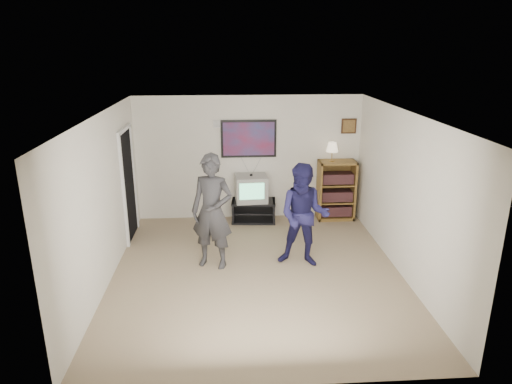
{
  "coord_description": "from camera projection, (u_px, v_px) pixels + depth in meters",
  "views": [
    {
      "loc": [
        -0.43,
        -6.41,
        3.45
      ],
      "look_at": [
        0.02,
        0.6,
        1.15
      ],
      "focal_mm": 32.0,
      "sensor_mm": 36.0,
      "label": 1
    }
  ],
  "objects": [
    {
      "name": "doorway",
      "position": [
        128.0,
        185.0,
        8.25
      ],
      "size": [
        0.03,
        0.85,
        2.0
      ],
      "primitive_type": "cube",
      "color": "black",
      "rests_on": "room_shell"
    },
    {
      "name": "controller_left",
      "position": [
        212.0,
        189.0,
        7.25
      ],
      "size": [
        0.04,
        0.11,
        0.03
      ],
      "primitive_type": "cube",
      "rotation": [
        0.0,
        0.0,
        0.04
      ],
      "color": "white",
      "rests_on": "person_tall"
    },
    {
      "name": "room_shell",
      "position": [
        256.0,
        191.0,
        7.12
      ],
      "size": [
        4.51,
        5.0,
        2.51
      ],
      "color": "#856954",
      "rests_on": "ground"
    },
    {
      "name": "poster",
      "position": [
        249.0,
        139.0,
        9.02
      ],
      "size": [
        1.1,
        0.03,
        0.75
      ],
      "primitive_type": "cube",
      "color": "black",
      "rests_on": "room_shell"
    },
    {
      "name": "crt_television",
      "position": [
        251.0,
        188.0,
        9.08
      ],
      "size": [
        0.65,
        0.56,
        0.52
      ],
      "primitive_type": null,
      "rotation": [
        0.0,
        0.0,
        0.06
      ],
      "color": "gray",
      "rests_on": "media_stand"
    },
    {
      "name": "controller_right",
      "position": [
        301.0,
        201.0,
        7.42
      ],
      "size": [
        0.04,
        0.12,
        0.03
      ],
      "primitive_type": "cube",
      "rotation": [
        0.0,
        0.0,
        0.01
      ],
      "color": "white",
      "rests_on": "person_short"
    },
    {
      "name": "air_vent",
      "position": [
        221.0,
        124.0,
        8.89
      ],
      "size": [
        0.28,
        0.02,
        0.14
      ],
      "primitive_type": "cube",
      "color": "white",
      "rests_on": "room_shell"
    },
    {
      "name": "bookshelf",
      "position": [
        336.0,
        190.0,
        9.26
      ],
      "size": [
        0.74,
        0.42,
        1.22
      ],
      "primitive_type": null,
      "color": "brown",
      "rests_on": "room_shell"
    },
    {
      "name": "person_tall",
      "position": [
        212.0,
        212.0,
        7.16
      ],
      "size": [
        0.79,
        0.64,
        1.86
      ],
      "primitive_type": "imported",
      "rotation": [
        0.0,
        0.0,
        -0.33
      ],
      "color": "#2C2C2E",
      "rests_on": "room_shell"
    },
    {
      "name": "small_picture",
      "position": [
        349.0,
        126.0,
        9.07
      ],
      "size": [
        0.3,
        0.03,
        0.3
      ],
      "primitive_type": "cube",
      "color": "black",
      "rests_on": "room_shell"
    },
    {
      "name": "person_short",
      "position": [
        304.0,
        216.0,
        7.23
      ],
      "size": [
        0.96,
        0.84,
        1.69
      ],
      "primitive_type": "imported",
      "rotation": [
        0.0,
        0.0,
        -0.27
      ],
      "color": "#1A1843",
      "rests_on": "room_shell"
    },
    {
      "name": "media_stand",
      "position": [
        254.0,
        211.0,
        9.23
      ],
      "size": [
        0.91,
        0.55,
        0.44
      ],
      "rotation": [
        0.0,
        0.0,
        -0.08
      ],
      "color": "black",
      "rests_on": "room_shell"
    },
    {
      "name": "table_lamp",
      "position": [
        332.0,
        152.0,
        9.02
      ],
      "size": [
        0.24,
        0.24,
        0.38
      ],
      "primitive_type": null,
      "color": "#FBE4BE",
      "rests_on": "bookshelf"
    }
  ]
}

